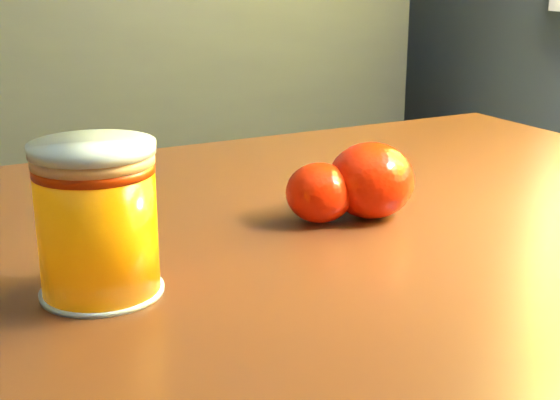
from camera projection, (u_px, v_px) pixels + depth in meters
name	position (u px, v px, depth m)	size (l,w,h in m)	color
table	(314.00, 315.00, 0.72)	(1.06, 0.83, 0.71)	#5D2D17
juice_glass	(97.00, 221.00, 0.53)	(0.08, 0.08, 0.11)	orange
orange_front	(371.00, 180.00, 0.70)	(0.08, 0.08, 0.07)	red
orange_back	(320.00, 193.00, 0.69)	(0.06, 0.06, 0.05)	red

